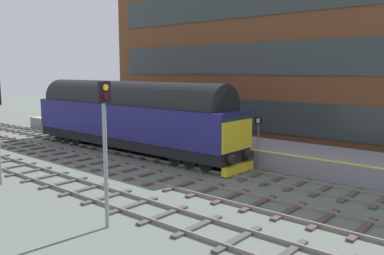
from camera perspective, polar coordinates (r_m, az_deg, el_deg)
ground_plane at (r=23.07m, az=0.82°, el=-5.41°), size 140.00×140.00×0.00m
track_main at (r=23.06m, az=0.82°, el=-5.28°), size 2.50×60.00×0.15m
track_adjacent_west at (r=20.55m, az=-5.56°, el=-6.98°), size 2.50×60.00×0.15m
track_adjacent_far_west at (r=18.43m, az=-13.41°, el=-8.93°), size 2.50×60.00×0.15m
station_platform at (r=25.77m, az=5.96°, el=-2.89°), size 4.00×44.00×1.01m
station_building at (r=29.61m, az=16.85°, el=8.87°), size 5.27×35.64×11.94m
diesel_locomotive at (r=26.78m, az=-8.94°, el=1.75°), size 2.74×17.60×4.68m
signal_post_mid at (r=13.84m, az=-12.12°, el=-1.62°), size 0.44×0.22×5.02m
platform_number_sign at (r=22.76m, az=9.31°, el=-0.06°), size 0.10×0.44×1.79m
waiting_passenger at (r=29.36m, az=-2.82°, el=1.43°), size 0.36×0.51×1.64m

